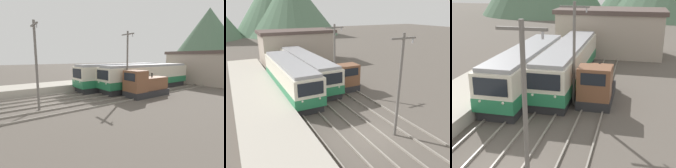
# 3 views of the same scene
# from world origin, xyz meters

# --- Properties ---
(ground_plane) EXTENTS (200.00, 200.00, 0.00)m
(ground_plane) POSITION_xyz_m (0.00, 0.00, 0.00)
(ground_plane) COLOR #564F47
(platform_left) EXTENTS (4.50, 54.00, 0.92)m
(platform_left) POSITION_xyz_m (-6.25, 0.00, 0.46)
(platform_left) COLOR #ADA599
(platform_left) RESTS_ON ground
(track_left) EXTENTS (1.54, 60.00, 0.14)m
(track_left) POSITION_xyz_m (-2.60, 0.00, 0.07)
(track_left) COLOR gray
(track_left) RESTS_ON ground
(track_center) EXTENTS (1.54, 60.00, 0.14)m
(track_center) POSITION_xyz_m (0.20, 0.00, 0.07)
(track_center) COLOR gray
(track_center) RESTS_ON ground
(track_right) EXTENTS (1.54, 60.00, 0.14)m
(track_right) POSITION_xyz_m (3.20, 0.00, 0.07)
(track_right) COLOR gray
(track_right) RESTS_ON ground
(commuter_train_left) EXTENTS (2.84, 13.44, 3.52)m
(commuter_train_left) POSITION_xyz_m (-2.60, 11.45, 1.64)
(commuter_train_left) COLOR #28282B
(commuter_train_left) RESTS_ON ground
(commuter_train_center) EXTENTS (2.84, 15.10, 3.44)m
(commuter_train_center) POSITION_xyz_m (0.20, 14.12, 1.61)
(commuter_train_center) COLOR #28282B
(commuter_train_center) RESTS_ON ground
(shunting_locomotive) EXTENTS (2.40, 5.44, 3.00)m
(shunting_locomotive) POSITION_xyz_m (3.20, 10.47, 1.21)
(shunting_locomotive) COLOR #28282B
(shunting_locomotive) RESTS_ON ground
(catenary_mast_near) EXTENTS (2.00, 0.20, 7.31)m
(catenary_mast_near) POSITION_xyz_m (1.71, -0.76, 3.98)
(catenary_mast_near) COLOR slate
(catenary_mast_near) RESTS_ON ground
(catenary_mast_mid) EXTENTS (2.00, 0.20, 7.31)m
(catenary_mast_mid) POSITION_xyz_m (1.71, 9.07, 3.98)
(catenary_mast_mid) COLOR slate
(catenary_mast_mid) RESTS_ON ground
(station_building) EXTENTS (12.60, 6.30, 5.42)m
(station_building) POSITION_xyz_m (2.70, 26.00, 2.73)
(station_building) COLOR #AD9E8E
(station_building) RESTS_ON ground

